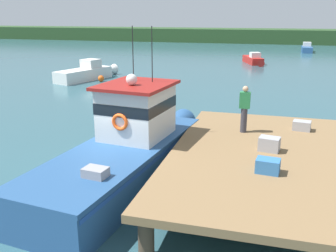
# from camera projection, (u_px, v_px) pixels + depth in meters

# --- Properties ---
(ground_plane) EXTENTS (200.00, 200.00, 0.00)m
(ground_plane) POSITION_uv_depth(u_px,v_px,m) (123.00, 174.00, 12.82)
(ground_plane) COLOR #2D5660
(dock) EXTENTS (6.00, 9.00, 1.20)m
(dock) POSITION_uv_depth(u_px,v_px,m) (273.00, 158.00, 11.29)
(dock) COLOR #4C3D2D
(dock) RESTS_ON ground
(main_fishing_boat) EXTENTS (3.51, 9.95, 4.80)m
(main_fishing_boat) POSITION_uv_depth(u_px,v_px,m) (129.00, 148.00, 12.35)
(main_fishing_boat) COLOR #285184
(main_fishing_boat) RESTS_ON ground
(crate_single_by_cleat) EXTENTS (0.67, 0.54, 0.42)m
(crate_single_by_cleat) POSITION_uv_depth(u_px,v_px,m) (269.00, 144.00, 11.47)
(crate_single_by_cleat) COLOR #9E9EA3
(crate_single_by_cleat) RESTS_ON dock
(crate_stack_near_edge) EXTENTS (0.65, 0.50, 0.37)m
(crate_stack_near_edge) POSITION_uv_depth(u_px,v_px,m) (268.00, 166.00, 9.91)
(crate_stack_near_edge) COLOR #3370B2
(crate_stack_near_edge) RESTS_ON dock
(crate_single_far) EXTENTS (0.66, 0.53, 0.33)m
(crate_single_far) POSITION_uv_depth(u_px,v_px,m) (302.00, 126.00, 13.50)
(crate_single_far) COLOR #9E9EA3
(crate_single_far) RESTS_ON dock
(deckhand_by_the_boat) EXTENTS (0.36, 0.22, 1.63)m
(deckhand_by_the_boat) POSITION_uv_depth(u_px,v_px,m) (244.00, 108.00, 13.10)
(deckhand_by_the_boat) COLOR #383842
(deckhand_by_the_boat) RESTS_ON dock
(moored_boat_far_right) EXTENTS (2.55, 4.88, 1.23)m
(moored_boat_far_right) POSITION_uv_depth(u_px,v_px,m) (254.00, 60.00, 40.45)
(moored_boat_far_right) COLOR red
(moored_boat_far_right) RESTS_ON ground
(moored_boat_near_channel) EXTENTS (3.11, 6.31, 1.59)m
(moored_boat_near_channel) POSITION_uv_depth(u_px,v_px,m) (88.00, 73.00, 30.87)
(moored_boat_near_channel) COLOR white
(moored_boat_near_channel) RESTS_ON ground
(moored_boat_far_left) EXTENTS (1.38, 5.15, 1.31)m
(moored_boat_far_left) POSITION_uv_depth(u_px,v_px,m) (307.00, 49.00, 52.87)
(moored_boat_far_left) COLOR #285184
(moored_boat_far_left) RESTS_ON ground
(mooring_buoy_spare_mooring) EXTENTS (0.49, 0.49, 0.49)m
(mooring_buoy_spare_mooring) POSITION_uv_depth(u_px,v_px,m) (101.00, 78.00, 30.01)
(mooring_buoy_spare_mooring) COLOR #EA5B19
(mooring_buoy_spare_mooring) RESTS_ON ground
(far_shoreline) EXTENTS (120.00, 8.00, 2.40)m
(far_shoreline) POSITION_uv_depth(u_px,v_px,m) (250.00, 36.00, 69.77)
(far_shoreline) COLOR #284723
(far_shoreline) RESTS_ON ground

